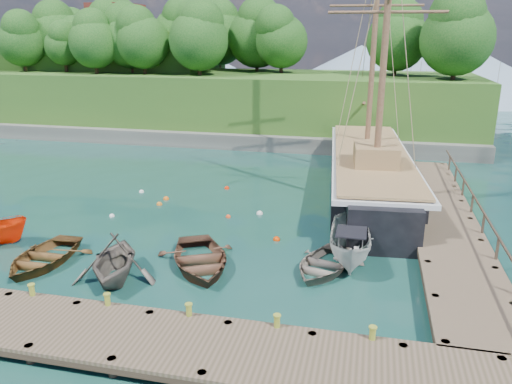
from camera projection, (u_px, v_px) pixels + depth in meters
ground at (188, 262)px, 22.08m from camera, size 160.00×160.00×0.00m
dock_near at (173, 344)px, 15.48m from camera, size 20.00×3.20×1.10m
dock_east at (443, 219)px, 25.95m from camera, size 3.20×24.00×1.10m
bollard_0 at (35, 310)px, 18.21m from camera, size 0.26×0.26×0.45m
bollard_1 at (109, 320)px, 17.56m from camera, size 0.26×0.26×0.45m
bollard_2 at (190, 331)px, 16.91m from camera, size 0.26×0.26×0.45m
bollard_3 at (277, 343)px, 16.25m from camera, size 0.26×0.26×0.45m
bollard_4 at (371, 356)px, 15.60m from camera, size 0.26×0.26×0.45m
rowboat_0 at (44, 264)px, 21.89m from camera, size 3.16×4.41×0.91m
rowboat_1 at (116, 280)px, 20.47m from camera, size 4.35×4.72×2.08m
rowboat_2 at (200, 267)px, 21.56m from camera, size 5.27×5.88×1.00m
rowboat_3 at (323, 270)px, 21.28m from camera, size 3.87×4.65×0.83m
cabin_boat_white at (350, 262)px, 22.09m from camera, size 2.13×4.94×1.87m
schooner at (370, 174)px, 31.88m from camera, size 6.39×26.83×19.53m
mooring_buoy_0 at (112, 216)px, 27.59m from camera, size 0.28×0.28×0.28m
mooring_buoy_1 at (159, 205)px, 29.49m from camera, size 0.34×0.34×0.34m
mooring_buoy_2 at (228, 217)px, 27.47m from camera, size 0.28×0.28×0.28m
mooring_buoy_3 at (260, 214)px, 27.96m from camera, size 0.36×0.36×0.36m
mooring_buoy_4 at (166, 199)px, 30.47m from camera, size 0.35×0.35×0.35m
mooring_buoy_5 at (227, 189)px, 32.59m from camera, size 0.32×0.32×0.32m
mooring_buoy_6 at (141, 192)px, 31.83m from camera, size 0.31×0.31×0.31m
mooring_buoy_7 at (276, 240)px, 24.41m from camera, size 0.34×0.34×0.34m
headland at (176, 76)px, 52.34m from camera, size 51.00×19.31×12.90m
distant_ridge at (356, 67)px, 84.85m from camera, size 117.00×40.00×10.00m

